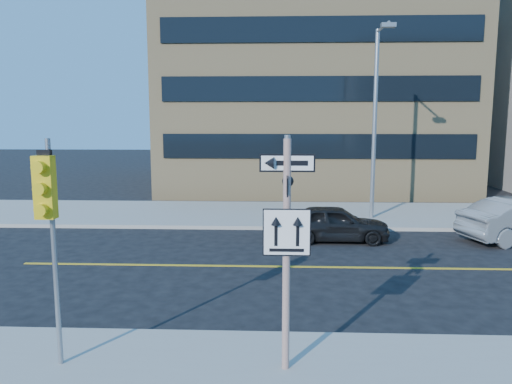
{
  "coord_description": "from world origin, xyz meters",
  "views": [
    {
      "loc": [
        -0.17,
        -10.7,
        4.48
      ],
      "look_at": [
        -0.79,
        4.0,
        2.3
      ],
      "focal_mm": 35.0,
      "sensor_mm": 36.0,
      "label": 1
    }
  ],
  "objects_px": {
    "parked_car_a": "(335,223)",
    "sign_pole": "(287,241)",
    "traffic_signal": "(47,206)",
    "streetlight_a": "(376,111)"
  },
  "relations": [
    {
      "from": "sign_pole",
      "to": "traffic_signal",
      "type": "height_order",
      "value": "sign_pole"
    },
    {
      "from": "sign_pole",
      "to": "streetlight_a",
      "type": "bearing_deg",
      "value": 73.23
    },
    {
      "from": "traffic_signal",
      "to": "parked_car_a",
      "type": "relative_size",
      "value": 1.02
    },
    {
      "from": "parked_car_a",
      "to": "sign_pole",
      "type": "bearing_deg",
      "value": 168.9
    },
    {
      "from": "streetlight_a",
      "to": "sign_pole",
      "type": "bearing_deg",
      "value": -106.77
    },
    {
      "from": "traffic_signal",
      "to": "streetlight_a",
      "type": "relative_size",
      "value": 0.5
    },
    {
      "from": "sign_pole",
      "to": "parked_car_a",
      "type": "height_order",
      "value": "sign_pole"
    },
    {
      "from": "sign_pole",
      "to": "streetlight_a",
      "type": "distance_m",
      "value": 14.05
    },
    {
      "from": "traffic_signal",
      "to": "parked_car_a",
      "type": "bearing_deg",
      "value": 59.05
    },
    {
      "from": "sign_pole",
      "to": "streetlight_a",
      "type": "height_order",
      "value": "streetlight_a"
    }
  ]
}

